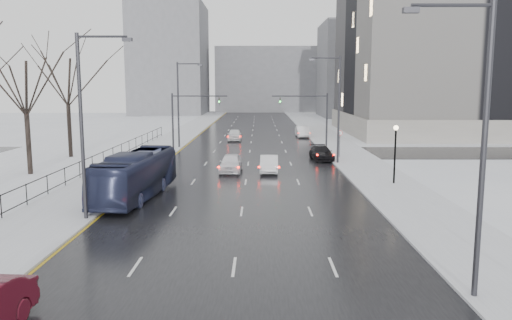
{
  "coord_description": "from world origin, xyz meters",
  "views": [
    {
      "loc": [
        1.0,
        -6.29,
        7.28
      ],
      "look_at": [
        0.82,
        25.82,
        2.5
      ],
      "focal_mm": 35.0,
      "sensor_mm": 36.0,
      "label": 1
    }
  ],
  "objects_px": {
    "sedan_center_near": "(231,163)",
    "mast_signal_right": "(317,115)",
    "tree_park_e": "(71,158)",
    "mast_signal_left": "(182,115)",
    "sedan_right_distant": "(302,132)",
    "streetlight_l_far": "(180,100)",
    "streetlight_l_near": "(85,118)",
    "lamppost_r_mid": "(395,146)",
    "sedan_center_far": "(235,135)",
    "tree_park_d": "(31,175)",
    "streetlight_r_near": "(478,137)",
    "streetlight_r_mid": "(336,104)",
    "no_uturn_sign": "(340,136)",
    "bus": "(136,175)",
    "sedan_right_near": "(269,164)",
    "sedan_right_far": "(321,153)"
  },
  "relations": [
    {
      "from": "tree_park_e",
      "to": "streetlight_l_far",
      "type": "relative_size",
      "value": 1.35
    },
    {
      "from": "streetlight_l_near",
      "to": "lamppost_r_mid",
      "type": "distance_m",
      "value": 21.78
    },
    {
      "from": "streetlight_l_near",
      "to": "bus",
      "type": "bearing_deg",
      "value": 78.29
    },
    {
      "from": "lamppost_r_mid",
      "to": "mast_signal_left",
      "type": "bearing_deg",
      "value": 135.52
    },
    {
      "from": "tree_park_d",
      "to": "sedan_center_far",
      "type": "bearing_deg",
      "value": 59.28
    },
    {
      "from": "streetlight_r_near",
      "to": "streetlight_l_near",
      "type": "distance_m",
      "value": 19.15
    },
    {
      "from": "tree_park_d",
      "to": "bus",
      "type": "xyz_separation_m",
      "value": [
        10.8,
        -8.37,
        1.54
      ]
    },
    {
      "from": "tree_park_e",
      "to": "sedan_center_far",
      "type": "xyz_separation_m",
      "value": [
        15.95,
        16.16,
        0.81
      ]
    },
    {
      "from": "sedan_center_near",
      "to": "sedan_center_far",
      "type": "bearing_deg",
      "value": 94.17
    },
    {
      "from": "tree_park_e",
      "to": "mast_signal_left",
      "type": "height_order",
      "value": "tree_park_e"
    },
    {
      "from": "tree_park_d",
      "to": "sedan_right_distant",
      "type": "height_order",
      "value": "tree_park_d"
    },
    {
      "from": "tree_park_e",
      "to": "streetlight_l_far",
      "type": "xyz_separation_m",
      "value": [
        10.03,
        8.0,
        5.62
      ]
    },
    {
      "from": "tree_park_d",
      "to": "sedan_right_near",
      "type": "bearing_deg",
      "value": 4.06
    },
    {
      "from": "mast_signal_right",
      "to": "sedan_right_near",
      "type": "distance_m",
      "value": 14.14
    },
    {
      "from": "streetlight_l_near",
      "to": "mast_signal_right",
      "type": "relative_size",
      "value": 1.54
    },
    {
      "from": "streetlight_r_near",
      "to": "bus",
      "type": "bearing_deg",
      "value": 134.14
    },
    {
      "from": "streetlight_l_far",
      "to": "sedan_right_distant",
      "type": "bearing_deg",
      "value": 39.36
    },
    {
      "from": "streetlight_l_far",
      "to": "bus",
      "type": "height_order",
      "value": "streetlight_l_far"
    },
    {
      "from": "tree_park_d",
      "to": "mast_signal_left",
      "type": "relative_size",
      "value": 1.92
    },
    {
      "from": "bus",
      "to": "lamppost_r_mid",
      "type": "bearing_deg",
      "value": 18.81
    },
    {
      "from": "streetlight_r_near",
      "to": "sedan_center_far",
      "type": "height_order",
      "value": "streetlight_r_near"
    },
    {
      "from": "mast_signal_left",
      "to": "no_uturn_sign",
      "type": "height_order",
      "value": "mast_signal_left"
    },
    {
      "from": "streetlight_l_near",
      "to": "sedan_center_near",
      "type": "distance_m",
      "value": 17.61
    },
    {
      "from": "streetlight_l_far",
      "to": "sedan_right_distant",
      "type": "relative_size",
      "value": 2.12
    },
    {
      "from": "tree_park_d",
      "to": "streetlight_r_near",
      "type": "distance_m",
      "value": 35.8
    },
    {
      "from": "streetlight_r_mid",
      "to": "no_uturn_sign",
      "type": "xyz_separation_m",
      "value": [
        1.03,
        4.0,
        -3.32
      ]
    },
    {
      "from": "tree_park_d",
      "to": "lamppost_r_mid",
      "type": "xyz_separation_m",
      "value": [
        28.8,
        -4.0,
        2.94
      ]
    },
    {
      "from": "sedan_center_near",
      "to": "sedan_center_far",
      "type": "height_order",
      "value": "sedan_center_far"
    },
    {
      "from": "tree_park_d",
      "to": "streetlight_r_near",
      "type": "xyz_separation_m",
      "value": [
        25.97,
        -24.0,
        5.62
      ]
    },
    {
      "from": "tree_park_e",
      "to": "lamppost_r_mid",
      "type": "bearing_deg",
      "value": -25.62
    },
    {
      "from": "streetlight_r_mid",
      "to": "bus",
      "type": "distance_m",
      "value": 21.29
    },
    {
      "from": "lamppost_r_mid",
      "to": "mast_signal_right",
      "type": "relative_size",
      "value": 0.66
    },
    {
      "from": "streetlight_l_far",
      "to": "sedan_right_distant",
      "type": "distance_m",
      "value": 20.45
    },
    {
      "from": "no_uturn_sign",
      "to": "sedan_center_far",
      "type": "xyz_separation_m",
      "value": [
        -11.45,
        16.16,
        -1.49
      ]
    },
    {
      "from": "sedan_center_near",
      "to": "mast_signal_right",
      "type": "bearing_deg",
      "value": 57.26
    },
    {
      "from": "mast_signal_right",
      "to": "streetlight_r_near",
      "type": "bearing_deg",
      "value": -88.73
    },
    {
      "from": "sedan_center_far",
      "to": "streetlight_l_far",
      "type": "bearing_deg",
      "value": -127.15
    },
    {
      "from": "sedan_center_near",
      "to": "streetlight_r_near",
      "type": "bearing_deg",
      "value": -67.4
    },
    {
      "from": "streetlight_l_far",
      "to": "sedan_right_near",
      "type": "relative_size",
      "value": 2.33
    },
    {
      "from": "streetlight_r_mid",
      "to": "sedan_center_near",
      "type": "xyz_separation_m",
      "value": [
        -9.53,
        -4.48,
        -4.81
      ]
    },
    {
      "from": "bus",
      "to": "sedan_center_near",
      "type": "xyz_separation_m",
      "value": [
        5.63,
        9.89,
        -0.73
      ]
    },
    {
      "from": "streetlight_l_far",
      "to": "mast_signal_left",
      "type": "relative_size",
      "value": 1.54
    },
    {
      "from": "bus",
      "to": "sedan_center_far",
      "type": "height_order",
      "value": "bus"
    },
    {
      "from": "sedan_right_far",
      "to": "bus",
      "type": "bearing_deg",
      "value": -134.82
    },
    {
      "from": "lamppost_r_mid",
      "to": "mast_signal_right",
      "type": "height_order",
      "value": "mast_signal_right"
    },
    {
      "from": "tree_park_d",
      "to": "tree_park_e",
      "type": "distance_m",
      "value": 10.01
    },
    {
      "from": "streetlight_l_far",
      "to": "lamppost_r_mid",
      "type": "distance_m",
      "value": 29.3
    },
    {
      "from": "streetlight_r_mid",
      "to": "no_uturn_sign",
      "type": "bearing_deg",
      "value": 75.52
    },
    {
      "from": "streetlight_r_near",
      "to": "sedan_center_far",
      "type": "xyz_separation_m",
      "value": [
        -10.42,
        50.16,
        -4.81
      ]
    },
    {
      "from": "mast_signal_left",
      "to": "sedan_right_distant",
      "type": "distance_m",
      "value": 22.31
    }
  ]
}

